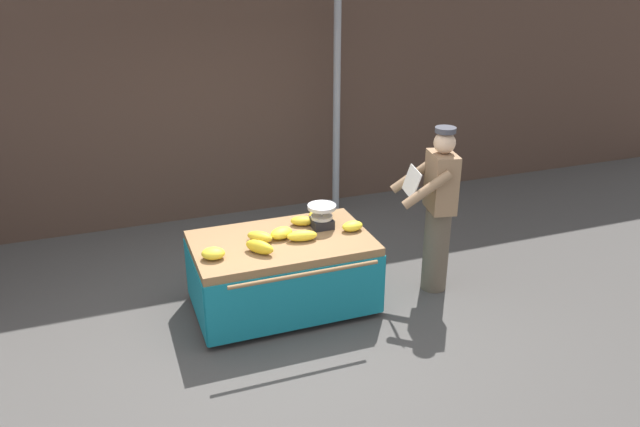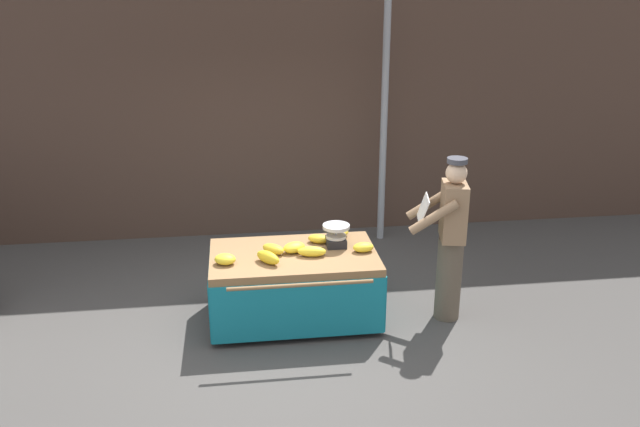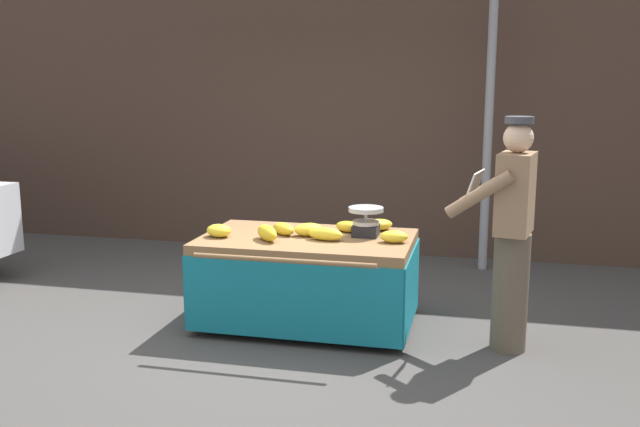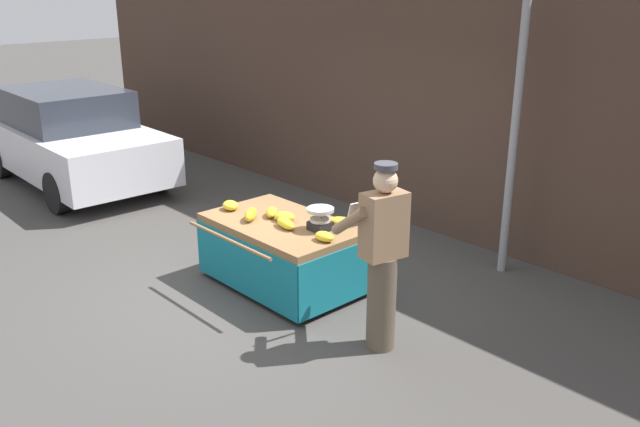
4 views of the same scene
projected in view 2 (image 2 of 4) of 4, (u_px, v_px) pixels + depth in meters
The scene contains 14 objects.
ground_plane at pixel (273, 341), 6.37m from camera, with size 60.00×60.00×0.00m, color #423F3D.
back_wall at pixel (255, 102), 8.60m from camera, with size 16.00×0.24×3.60m, color #473328.
street_pole at pixel (384, 120), 8.38m from camera, with size 0.09×0.09×3.26m, color gray.
banana_cart at pixel (294, 272), 6.63m from camera, with size 1.70×1.23×0.73m.
weighing_scale at pixel (336, 236), 6.70m from camera, with size 0.28×0.28×0.23m.
banana_bunch_0 at pixel (312, 252), 6.48m from camera, with size 0.12×0.29×0.10m, color yellow.
banana_bunch_1 at pixel (294, 247), 6.57m from camera, with size 0.16×0.23×0.10m, color yellow.
banana_bunch_2 at pixel (319, 239), 6.81m from camera, with size 0.13×0.23×0.09m, color gold.
banana_bunch_3 at pixel (338, 234), 6.94m from camera, with size 0.17×0.28×0.10m, color gold.
banana_bunch_4 at pixel (268, 257), 6.31m from camera, with size 0.11×0.29×0.12m, color gold.
banana_bunch_5 at pixel (225, 259), 6.30m from camera, with size 0.17×0.21×0.10m, color yellow.
banana_bunch_6 at pixel (273, 249), 6.54m from camera, with size 0.12×0.26×0.10m, color gold.
banana_bunch_7 at pixel (363, 247), 6.59m from camera, with size 0.14×0.21×0.10m, color yellow.
vendor_person at pixel (450, 239), 6.55m from camera, with size 0.64×0.59×1.71m.
Camera 2 is at (-0.28, -5.58, 3.34)m, focal length 36.67 mm.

